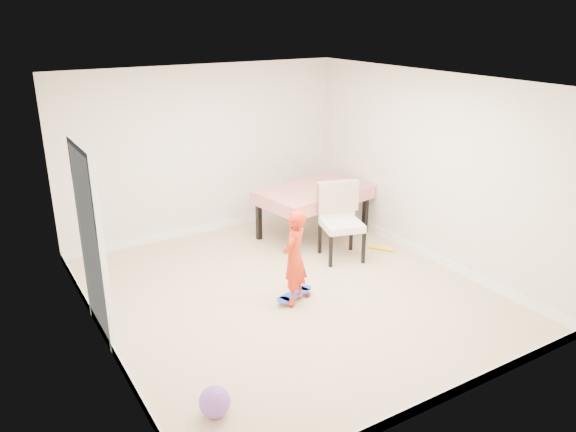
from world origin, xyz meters
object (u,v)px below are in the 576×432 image
dining_table (313,212)px  dining_chair (342,223)px  skateboard (295,296)px  balloon (215,402)px  child (294,260)px

dining_table → dining_chair: 0.94m
dining_table → skateboard: bearing=-138.1°
balloon → dining_table: bearing=44.9°
balloon → skateboard: bearing=39.8°
skateboard → child: child is taller
dining_table → skateboard: (-1.35, -1.62, -0.35)m
dining_chair → balloon: size_ratio=3.85×
child → dining_chair: bearing=174.6°
child → dining_table: bearing=-166.4°
dining_chair → child: (-1.28, -0.78, 0.04)m
dining_chair → dining_table: bearing=98.6°
dining_table → child: 2.21m
skateboard → child: (-0.06, -0.08, 0.53)m
dining_table → balloon: (-3.04, -3.04, -0.25)m
skateboard → balloon: 2.21m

